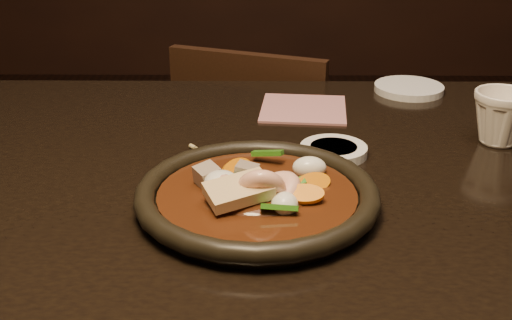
{
  "coord_description": "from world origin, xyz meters",
  "views": [
    {
      "loc": [
        -0.07,
        -0.79,
        1.13
      ],
      "look_at": [
        -0.07,
        -0.05,
        0.8
      ],
      "focal_mm": 45.0,
      "sensor_mm": 36.0,
      "label": 1
    }
  ],
  "objects_px": {
    "table": "(309,227)",
    "chair": "(263,185)",
    "plate": "(257,196)",
    "tea_cup": "(502,116)"
  },
  "relations": [
    {
      "from": "table",
      "to": "tea_cup",
      "type": "height_order",
      "value": "tea_cup"
    },
    {
      "from": "table",
      "to": "tea_cup",
      "type": "bearing_deg",
      "value": 23.72
    },
    {
      "from": "plate",
      "to": "tea_cup",
      "type": "height_order",
      "value": "tea_cup"
    },
    {
      "from": "table",
      "to": "chair",
      "type": "distance_m",
      "value": 0.68
    },
    {
      "from": "chair",
      "to": "tea_cup",
      "type": "bearing_deg",
      "value": 146.41
    },
    {
      "from": "chair",
      "to": "plate",
      "type": "distance_m",
      "value": 0.79
    },
    {
      "from": "chair",
      "to": "tea_cup",
      "type": "relative_size",
      "value": 8.81
    },
    {
      "from": "plate",
      "to": "tea_cup",
      "type": "bearing_deg",
      "value": 29.89
    },
    {
      "from": "plate",
      "to": "tea_cup",
      "type": "relative_size",
      "value": 3.42
    },
    {
      "from": "plate",
      "to": "tea_cup",
      "type": "xyz_separation_m",
      "value": [
        0.37,
        0.21,
        0.03
      ]
    }
  ]
}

